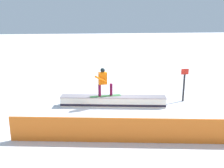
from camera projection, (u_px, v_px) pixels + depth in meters
ground_plane at (113, 106)px, 12.95m from camera, size 120.00×120.00×0.00m
grind_box at (113, 102)px, 12.89m from camera, size 5.32×1.51×0.53m
snowboarder at (103, 81)px, 12.60m from camera, size 1.58×0.49×1.45m
safety_fence at (129, 130)px, 9.08m from camera, size 8.50×1.54×0.94m
trail_marker at (184, 84)px, 13.47m from camera, size 0.40×0.10×1.78m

